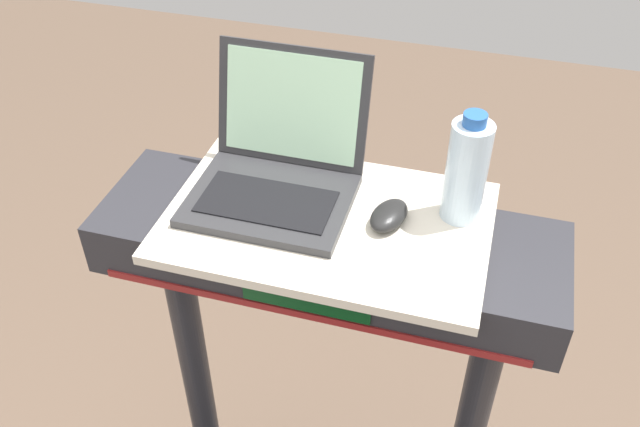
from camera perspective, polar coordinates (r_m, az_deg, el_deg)
name	(u,v)px	position (r m, az deg, el deg)	size (l,w,h in m)	color
desk_board	(327,222)	(1.30, 0.61, -0.69)	(0.60, 0.39, 0.02)	beige
laptop	(277,169)	(1.34, -3.53, 3.71)	(0.31, 0.30, 0.25)	#2D2D30
computer_mouse	(389,215)	(1.28, 5.69, -0.15)	(0.06, 0.10, 0.03)	black
water_bottle	(467,170)	(1.27, 11.97, 3.49)	(0.08, 0.08, 0.22)	silver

